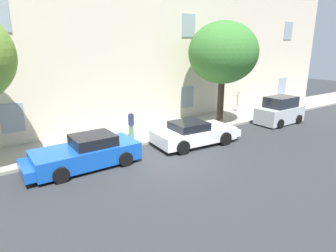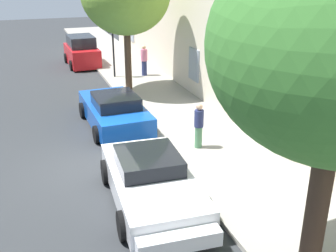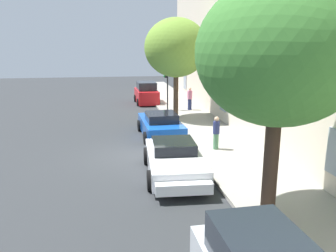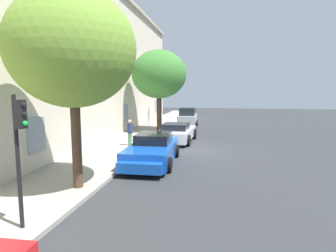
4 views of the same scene
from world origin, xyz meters
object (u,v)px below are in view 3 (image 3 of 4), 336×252
at_px(tree_near_kerb, 176,48).
at_px(pedestrian_bystander, 190,99).
at_px(tree_midblock, 279,54).
at_px(pedestrian_admiring, 216,132).
at_px(sportscar_yellow_flank, 175,161).
at_px(sportscar_red_lead, 160,125).
at_px(traffic_light, 166,81).
at_px(hatchback_parked, 146,94).

height_order(tree_near_kerb, pedestrian_bystander, tree_near_kerb).
xyz_separation_m(tree_midblock, pedestrian_admiring, (-6.37, 0.44, -3.78)).
height_order(sportscar_yellow_flank, tree_near_kerb, tree_near_kerb).
relative_size(sportscar_red_lead, pedestrian_admiring, 3.14).
bearing_deg(tree_midblock, sportscar_red_lead, -169.99).
bearing_deg(traffic_light, pedestrian_admiring, 3.78).
bearing_deg(pedestrian_admiring, sportscar_red_lead, -147.71).
bearing_deg(tree_near_kerb, tree_midblock, 0.32).
bearing_deg(traffic_light, sportscar_yellow_flank, -7.96).
height_order(tree_midblock, pedestrian_admiring, tree_midblock).
distance_m(hatchback_parked, tree_midblock, 20.94).
distance_m(sportscar_red_lead, pedestrian_bystander, 7.26).
xyz_separation_m(sportscar_yellow_flank, tree_near_kerb, (-9.98, 1.96, 4.15)).
bearing_deg(tree_near_kerb, sportscar_yellow_flank, -11.09).
height_order(hatchback_parked, traffic_light, traffic_light).
relative_size(sportscar_yellow_flank, pedestrian_admiring, 3.11).
bearing_deg(sportscar_yellow_flank, pedestrian_admiring, 137.12).
relative_size(tree_near_kerb, pedestrian_admiring, 4.16).
distance_m(sportscar_yellow_flank, traffic_light, 13.10).
bearing_deg(sportscar_red_lead, traffic_light, 167.53).
height_order(sportscar_red_lead, pedestrian_bystander, pedestrian_bystander).
bearing_deg(tree_near_kerb, sportscar_red_lead, -23.05).
bearing_deg(sportscar_yellow_flank, tree_midblock, 28.72).
height_order(traffic_light, pedestrian_bystander, traffic_light).
xyz_separation_m(tree_near_kerb, tree_midblock, (13.69, 0.08, -0.02)).
xyz_separation_m(tree_near_kerb, traffic_light, (-2.88, -0.16, -2.41)).
bearing_deg(pedestrian_bystander, traffic_light, -98.90).
distance_m(sportscar_red_lead, pedestrian_admiring, 4.08).
relative_size(sportscar_red_lead, tree_midblock, 0.75).
height_order(sportscar_red_lead, hatchback_parked, hatchback_parked).
xyz_separation_m(sportscar_red_lead, tree_midblock, (9.81, 1.73, 4.13)).
bearing_deg(sportscar_yellow_flank, pedestrian_bystander, 164.34).
bearing_deg(tree_midblock, pedestrian_admiring, 176.06).
relative_size(pedestrian_admiring, pedestrian_bystander, 0.93).
xyz_separation_m(sportscar_yellow_flank, traffic_light, (-12.86, 1.80, 1.74)).
bearing_deg(traffic_light, tree_near_kerb, 3.14).
distance_m(traffic_light, pedestrian_bystander, 2.20).
distance_m(tree_midblock, pedestrian_admiring, 7.42).
relative_size(tree_midblock, traffic_light, 2.05).
distance_m(sportscar_red_lead, sportscar_yellow_flank, 6.10).
distance_m(sportscar_red_lead, tree_midblock, 10.78).
bearing_deg(pedestrian_bystander, tree_midblock, -5.24).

